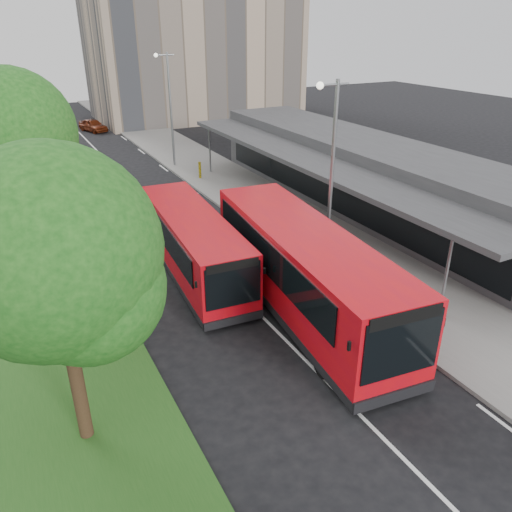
{
  "coord_description": "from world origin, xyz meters",
  "views": [
    {
      "loc": [
        -7.64,
        -13.99,
        10.12
      ],
      "look_at": [
        0.81,
        2.15,
        1.5
      ],
      "focal_mm": 35.0,
      "sensor_mm": 36.0,
      "label": 1
    }
  ],
  "objects_px": {
    "tree_mid": "(12,142)",
    "litter_bin": "(255,203)",
    "tree_near": "(54,265)",
    "car_near": "(93,125)",
    "bollard": "(200,170)",
    "tree_far": "(1,119)",
    "bus_second": "(193,244)",
    "lamp_post_near": "(330,169)",
    "car_far": "(50,118)",
    "lamp_post_far": "(169,103)",
    "bus_main": "(305,271)"
  },
  "relations": [
    {
      "from": "tree_mid",
      "to": "litter_bin",
      "type": "xyz_separation_m",
      "value": [
        11.98,
        1.16,
        -4.95
      ]
    },
    {
      "from": "tree_near",
      "to": "tree_mid",
      "type": "xyz_separation_m",
      "value": [
        -0.0,
        12.0,
        0.42
      ]
    },
    {
      "from": "litter_bin",
      "to": "car_near",
      "type": "relative_size",
      "value": 0.25
    },
    {
      "from": "litter_bin",
      "to": "tree_mid",
      "type": "bearing_deg",
      "value": -174.45
    },
    {
      "from": "tree_mid",
      "to": "bollard",
      "type": "height_order",
      "value": "tree_mid"
    },
    {
      "from": "tree_far",
      "to": "bus_second",
      "type": "xyz_separation_m",
      "value": [
        6.07,
        -16.41,
        -3.21
      ]
    },
    {
      "from": "tree_mid",
      "to": "bollard",
      "type": "bearing_deg",
      "value": 37.06
    },
    {
      "from": "tree_mid",
      "to": "lamp_post_near",
      "type": "xyz_separation_m",
      "value": [
        11.13,
        -7.05,
        -0.83
      ]
    },
    {
      "from": "bus_second",
      "to": "car_far",
      "type": "distance_m",
      "value": 40.59
    },
    {
      "from": "tree_near",
      "to": "lamp_post_far",
      "type": "relative_size",
      "value": 0.99
    },
    {
      "from": "tree_far",
      "to": "bus_main",
      "type": "relative_size",
      "value": 0.6
    },
    {
      "from": "bus_second",
      "to": "bollard",
      "type": "xyz_separation_m",
      "value": [
        5.56,
        13.2,
        -0.69
      ]
    },
    {
      "from": "lamp_post_far",
      "to": "car_near",
      "type": "relative_size",
      "value": 2.2
    },
    {
      "from": "lamp_post_near",
      "to": "bus_main",
      "type": "height_order",
      "value": "lamp_post_near"
    },
    {
      "from": "lamp_post_far",
      "to": "car_far",
      "type": "height_order",
      "value": "lamp_post_far"
    },
    {
      "from": "lamp_post_far",
      "to": "bus_second",
      "type": "bearing_deg",
      "value": -106.25
    },
    {
      "from": "lamp_post_far",
      "to": "bus_main",
      "type": "bearing_deg",
      "value": -96.44
    },
    {
      "from": "lamp_post_near",
      "to": "car_far",
      "type": "distance_m",
      "value": 43.8
    },
    {
      "from": "tree_near",
      "to": "bus_main",
      "type": "relative_size",
      "value": 0.67
    },
    {
      "from": "lamp_post_far",
      "to": "car_near",
      "type": "height_order",
      "value": "lamp_post_far"
    },
    {
      "from": "car_near",
      "to": "lamp_post_far",
      "type": "bearing_deg",
      "value": -100.87
    },
    {
      "from": "lamp_post_far",
      "to": "litter_bin",
      "type": "xyz_separation_m",
      "value": [
        0.85,
        -11.78,
        -4.12
      ]
    },
    {
      "from": "bus_main",
      "to": "tree_mid",
      "type": "bearing_deg",
      "value": 138.73
    },
    {
      "from": "litter_bin",
      "to": "bollard",
      "type": "relative_size",
      "value": 0.79
    },
    {
      "from": "lamp_post_near",
      "to": "bollard",
      "type": "bearing_deg",
      "value": 88.18
    },
    {
      "from": "lamp_post_near",
      "to": "car_far",
      "type": "height_order",
      "value": "lamp_post_near"
    },
    {
      "from": "tree_near",
      "to": "tree_mid",
      "type": "height_order",
      "value": "tree_mid"
    },
    {
      "from": "litter_bin",
      "to": "car_near",
      "type": "distance_m",
      "value": 28.52
    },
    {
      "from": "tree_far",
      "to": "lamp_post_near",
      "type": "distance_m",
      "value": 22.06
    },
    {
      "from": "tree_mid",
      "to": "lamp_post_near",
      "type": "relative_size",
      "value": 1.07
    },
    {
      "from": "tree_mid",
      "to": "bus_main",
      "type": "bearing_deg",
      "value": -47.09
    },
    {
      "from": "tree_far",
      "to": "bus_main",
      "type": "distance_m",
      "value": 23.14
    },
    {
      "from": "tree_near",
      "to": "car_far",
      "type": "height_order",
      "value": "tree_near"
    },
    {
      "from": "litter_bin",
      "to": "bollard",
      "type": "height_order",
      "value": "bollard"
    },
    {
      "from": "bus_second",
      "to": "lamp_post_far",
      "type": "bearing_deg",
      "value": 77.82
    },
    {
      "from": "tree_far",
      "to": "bus_second",
      "type": "relative_size",
      "value": 0.73
    },
    {
      "from": "car_near",
      "to": "tree_near",
      "type": "bearing_deg",
      "value": -121.63
    },
    {
      "from": "tree_far",
      "to": "litter_bin",
      "type": "distance_m",
      "value": 16.65
    },
    {
      "from": "car_near",
      "to": "tree_mid",
      "type": "bearing_deg",
      "value": -126.11
    },
    {
      "from": "tree_far",
      "to": "litter_bin",
      "type": "bearing_deg",
      "value": -42.13
    },
    {
      "from": "tree_far",
      "to": "car_far",
      "type": "xyz_separation_m",
      "value": [
        5.23,
        24.15,
        -4.07
      ]
    },
    {
      "from": "tree_far",
      "to": "car_far",
      "type": "bearing_deg",
      "value": 77.77
    },
    {
      "from": "car_near",
      "to": "bollard",
      "type": "bearing_deg",
      "value": -101.35
    },
    {
      "from": "tree_mid",
      "to": "car_far",
      "type": "bearing_deg",
      "value": 81.76
    },
    {
      "from": "lamp_post_far",
      "to": "litter_bin",
      "type": "bearing_deg",
      "value": -85.86
    },
    {
      "from": "tree_mid",
      "to": "lamp_post_near",
      "type": "bearing_deg",
      "value": -32.36
    },
    {
      "from": "bus_second",
      "to": "tree_near",
      "type": "bearing_deg",
      "value": -124.58
    },
    {
      "from": "lamp_post_near",
      "to": "litter_bin",
      "type": "bearing_deg",
      "value": 84.08
    },
    {
      "from": "tree_far",
      "to": "bus_second",
      "type": "bearing_deg",
      "value": -69.72
    },
    {
      "from": "tree_mid",
      "to": "car_far",
      "type": "distance_m",
      "value": 36.87
    }
  ]
}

